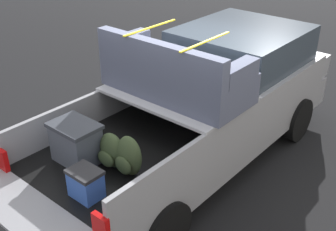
# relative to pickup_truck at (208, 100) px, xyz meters

# --- Properties ---
(ground_plane) EXTENTS (40.00, 40.00, 0.00)m
(ground_plane) POSITION_rel_pickup_truck_xyz_m (-0.36, -0.00, -0.97)
(ground_plane) COLOR black
(pickup_truck) EXTENTS (6.05, 2.06, 2.23)m
(pickup_truck) POSITION_rel_pickup_truck_xyz_m (0.00, 0.00, 0.00)
(pickup_truck) COLOR gray
(pickup_truck) RESTS_ON ground_plane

